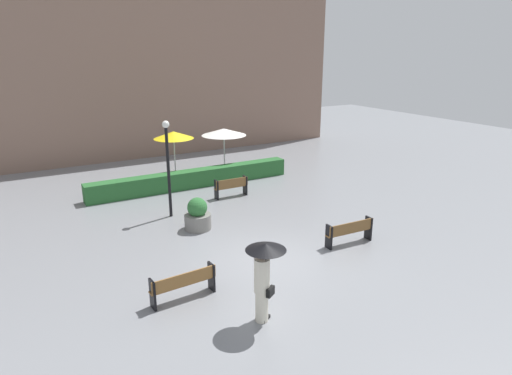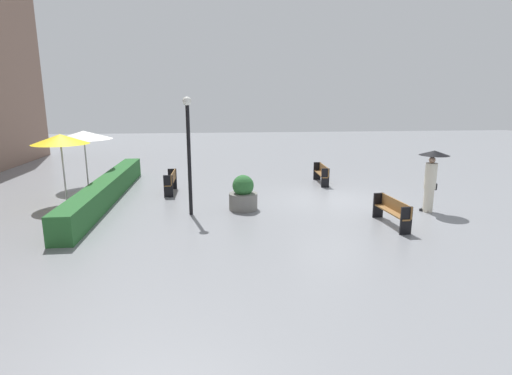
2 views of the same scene
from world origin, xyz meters
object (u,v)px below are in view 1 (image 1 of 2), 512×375
Objects in this scene: bench_back_row at (231,186)px; patio_umbrella_yellow at (174,135)px; planter_pot at (198,216)px; pedestrian_with_umbrella at (264,272)px; bench_near_left at (184,283)px; lamp_post at (168,159)px; patio_umbrella_white at (224,132)px; bench_near_right at (350,231)px.

bench_back_row is 0.62× the size of patio_umbrella_yellow.
planter_pot is at bearing -103.20° from patio_umbrella_yellow.
bench_near_left is at bearing 124.89° from pedestrian_with_umbrella.
patio_umbrella_yellow is (1.90, 4.59, -0.01)m from lamp_post.
pedestrian_with_umbrella is 0.86× the size of patio_umbrella_white.
bench_back_row is at bearing 100.19° from bench_near_right.
lamp_post reaches higher than bench_back_row.
planter_pot is at bearing -76.83° from lamp_post.
bench_near_left is (-6.16, -0.50, -0.01)m from bench_near_right.
lamp_post is 4.97m from patio_umbrella_yellow.
patio_umbrella_white is (4.65, 4.63, -0.11)m from lamp_post.
patio_umbrella_yellow is at bearing 79.20° from pedestrian_with_umbrella.
bench_back_row is 1.28× the size of planter_pot.
pedestrian_with_umbrella reaches higher than planter_pot.
patio_umbrella_white is (0.30, 10.23, 1.74)m from bench_near_right.
lamp_post is (-3.17, -0.94, 1.83)m from bench_back_row.
lamp_post is at bearing 86.44° from pedestrian_with_umbrella.
pedestrian_with_umbrella is at bearing -112.36° from bench_back_row.
pedestrian_with_umbrella reaches higher than bench_back_row.
patio_umbrella_yellow is (2.40, 12.58, 1.00)m from pedestrian_with_umbrella.
bench_near_left is at bearing -121.07° from patio_umbrella_white.
lamp_post is at bearing 103.17° from planter_pot.
lamp_post reaches higher than bench_near_left.
pedestrian_with_umbrella is at bearing -98.32° from planter_pot.
lamp_post is (-4.35, 5.59, 1.85)m from bench_near_right.
patio_umbrella_yellow is at bearing 76.80° from planter_pot.
pedestrian_with_umbrella is at bearing -112.19° from patio_umbrella_white.
bench_near_left is 0.72× the size of patio_umbrella_yellow.
bench_near_right is 0.87× the size of pedestrian_with_umbrella.
bench_near_right is at bearing -79.81° from bench_back_row.
patio_umbrella_yellow is (-1.27, 3.65, 1.83)m from bench_back_row.
bench_back_row is at bearing 16.51° from lamp_post.
patio_umbrella_yellow is at bearing 103.50° from bench_near_right.
lamp_post is (0.50, 7.98, 1.00)m from pedestrian_with_umbrella.
bench_near_right is 10.38m from patio_umbrella_white.
patio_umbrella_white is at bearing 58.93° from bench_near_left.
lamp_post is (1.81, 6.10, 1.86)m from bench_near_left.
patio_umbrella_white is at bearing 56.47° from planter_pot.
bench_near_left is (-4.99, -7.04, -0.02)m from bench_back_row.
bench_back_row is 0.64× the size of patio_umbrella_white.
bench_near_right is 0.72× the size of patio_umbrella_yellow.
lamp_post is 1.58× the size of patio_umbrella_white.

